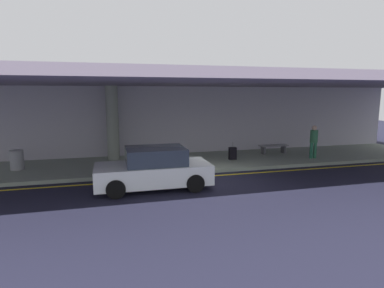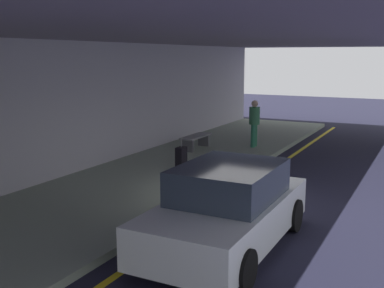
{
  "view_description": "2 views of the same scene",
  "coord_description": "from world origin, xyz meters",
  "px_view_note": "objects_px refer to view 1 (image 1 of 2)",
  "views": [
    {
      "loc": [
        -4.17,
        -11.63,
        3.4
      ],
      "look_at": [
        -0.38,
        2.68,
        1.04
      ],
      "focal_mm": 29.42,
      "sensor_mm": 36.0,
      "label": 1
    },
    {
      "loc": [
        -10.14,
        -3.68,
        3.4
      ],
      "look_at": [
        -0.19,
        1.44,
        1.3
      ],
      "focal_mm": 44.35,
      "sensor_mm": 36.0,
      "label": 2
    }
  ],
  "objects_px": {
    "car_white": "(154,169)",
    "traveler_with_luggage": "(314,140)",
    "support_column_left_mid": "(113,123)",
    "bench_metal": "(273,147)",
    "trash_bin_steel": "(17,160)",
    "suitcase_upright_primary": "(233,153)"
  },
  "relations": [
    {
      "from": "car_white",
      "to": "bench_metal",
      "type": "distance_m",
      "value": 8.38
    },
    {
      "from": "car_white",
      "to": "trash_bin_steel",
      "type": "height_order",
      "value": "car_white"
    },
    {
      "from": "car_white",
      "to": "suitcase_upright_primary",
      "type": "xyz_separation_m",
      "value": [
        4.42,
        3.34,
        -0.25
      ]
    },
    {
      "from": "support_column_left_mid",
      "to": "traveler_with_luggage",
      "type": "bearing_deg",
      "value": -13.71
    },
    {
      "from": "car_white",
      "to": "suitcase_upright_primary",
      "type": "distance_m",
      "value": 5.55
    },
    {
      "from": "support_column_left_mid",
      "to": "bench_metal",
      "type": "xyz_separation_m",
      "value": [
        8.54,
        -0.71,
        -1.47
      ]
    },
    {
      "from": "bench_metal",
      "to": "trash_bin_steel",
      "type": "height_order",
      "value": "trash_bin_steel"
    },
    {
      "from": "traveler_with_luggage",
      "to": "suitcase_upright_primary",
      "type": "height_order",
      "value": "traveler_with_luggage"
    },
    {
      "from": "suitcase_upright_primary",
      "to": "trash_bin_steel",
      "type": "relative_size",
      "value": 1.06
    },
    {
      "from": "car_white",
      "to": "trash_bin_steel",
      "type": "relative_size",
      "value": 4.82
    },
    {
      "from": "support_column_left_mid",
      "to": "trash_bin_steel",
      "type": "relative_size",
      "value": 4.29
    },
    {
      "from": "bench_metal",
      "to": "trash_bin_steel",
      "type": "xyz_separation_m",
      "value": [
        -12.64,
        -0.52,
        0.07
      ]
    },
    {
      "from": "traveler_with_luggage",
      "to": "bench_metal",
      "type": "height_order",
      "value": "traveler_with_luggage"
    },
    {
      "from": "trash_bin_steel",
      "to": "traveler_with_luggage",
      "type": "bearing_deg",
      "value": -4.79
    },
    {
      "from": "car_white",
      "to": "trash_bin_steel",
      "type": "bearing_deg",
      "value": 144.43
    },
    {
      "from": "traveler_with_luggage",
      "to": "bench_metal",
      "type": "bearing_deg",
      "value": -176.28
    },
    {
      "from": "support_column_left_mid",
      "to": "car_white",
      "type": "distance_m",
      "value": 5.31
    },
    {
      "from": "car_white",
      "to": "traveler_with_luggage",
      "type": "bearing_deg",
      "value": 15.87
    },
    {
      "from": "support_column_left_mid",
      "to": "bench_metal",
      "type": "relative_size",
      "value": 2.28
    },
    {
      "from": "bench_metal",
      "to": "trash_bin_steel",
      "type": "distance_m",
      "value": 12.65
    },
    {
      "from": "support_column_left_mid",
      "to": "car_white",
      "type": "xyz_separation_m",
      "value": [
        1.33,
        -4.98,
        -1.26
      ]
    },
    {
      "from": "support_column_left_mid",
      "to": "trash_bin_steel",
      "type": "xyz_separation_m",
      "value": [
        -4.09,
        -1.23,
        -1.4
      ]
    }
  ]
}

